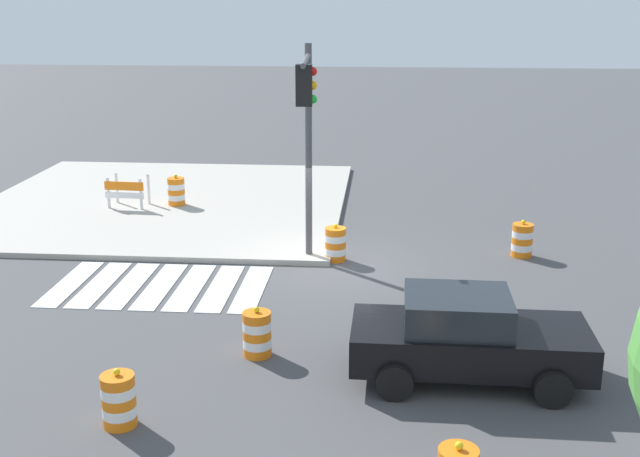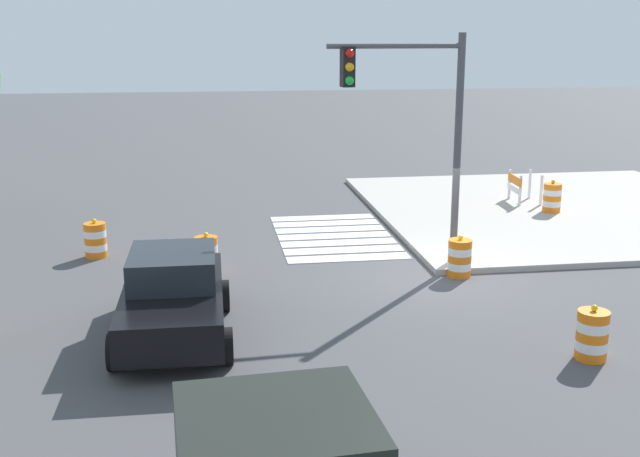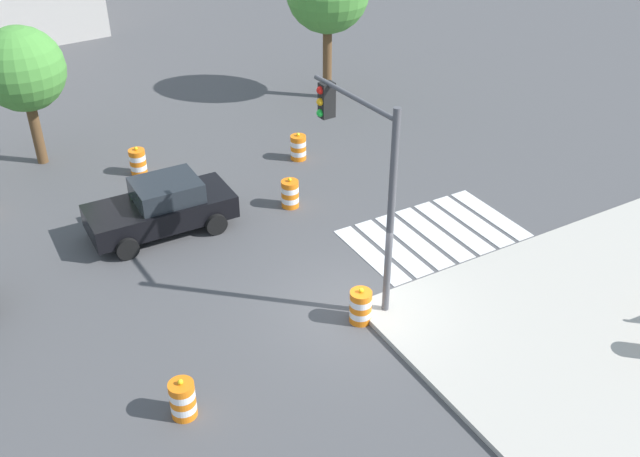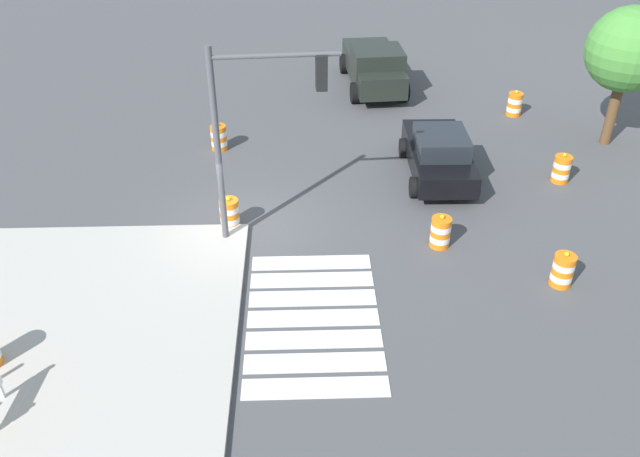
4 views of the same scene
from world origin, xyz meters
TOP-DOWN VIEW (x-y plane):
  - ground_plane at (0.00, 0.00)m, footprint 120.00×120.00m
  - crosswalk_stripes at (4.00, 1.80)m, footprint 5.10×3.20m
  - sports_car at (-2.93, 6.05)m, footprint 4.32×2.18m
  - pickup_truck at (-10.51, 4.71)m, footprint 5.27×2.62m
  - traffic_barrel_near_corner at (-0.11, -0.53)m, footprint 0.56×0.56m
  - traffic_barrel_crosswalk_end at (2.86, 8.24)m, footprint 0.56×0.56m
  - traffic_barrel_median_near at (1.04, 5.41)m, footprint 0.56×0.56m
  - traffic_barrel_median_far at (-2.46, 10.00)m, footprint 0.56×0.56m
  - traffic_barrel_far_curb at (-5.10, -1.31)m, footprint 0.56×0.56m
  - traffic_barrel_lane_center at (-7.68, 9.91)m, footprint 0.56×0.56m
  - traffic_light_pole at (0.52, 0.53)m, footprint 0.55×3.29m
  - street_tree_streetside_mid at (-5.17, 12.57)m, footprint 2.84×2.84m

SIDE VIEW (x-z plane):
  - ground_plane at x=0.00m, z-range 0.00..0.00m
  - crosswalk_stripes at x=4.00m, z-range 0.00..0.02m
  - traffic_barrel_near_corner at x=-0.11m, z-range -0.06..0.96m
  - traffic_barrel_crosswalk_end at x=2.86m, z-range -0.06..0.96m
  - traffic_barrel_median_near at x=1.04m, z-range -0.06..0.96m
  - traffic_barrel_median_far at x=-2.46m, z-range -0.06..0.96m
  - traffic_barrel_far_curb at x=-5.10m, z-range -0.06..0.96m
  - traffic_barrel_lane_center at x=-7.68m, z-range -0.06..0.96m
  - sports_car at x=-2.93m, z-range 0.00..1.63m
  - pickup_truck at x=-10.51m, z-range 0.01..1.93m
  - street_tree_streetside_mid at x=-5.17m, z-range 0.98..5.85m
  - traffic_light_pole at x=0.52m, z-range 1.16..6.66m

